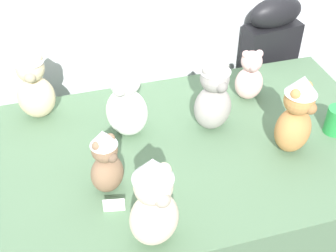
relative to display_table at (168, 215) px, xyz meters
name	(u,v)px	position (x,y,z in m)	size (l,w,h in m)	color
display_table	(168,215)	(0.00, 0.00, 0.00)	(1.71, 0.92, 0.75)	#4C6B4C
instrument_case	(264,87)	(0.70, 0.59, 0.14)	(0.29, 0.16, 1.02)	black
teddy_bear_sand	(33,83)	(-0.45, 0.35, 0.53)	(0.16, 0.14, 0.33)	#CCB78E
teddy_bear_cream	(154,203)	(-0.15, -0.37, 0.54)	(0.18, 0.17, 0.34)	beige
teddy_bear_snow	(126,96)	(-0.12, 0.14, 0.55)	(0.21, 0.20, 0.36)	white
teddy_bear_caramel	(296,115)	(0.44, -0.11, 0.53)	(0.19, 0.18, 0.32)	#B27A42
teddy_bear_mocha	(106,162)	(-0.25, -0.13, 0.50)	(0.15, 0.14, 0.26)	#7F6047
teddy_bear_blush	(250,77)	(0.42, 0.23, 0.48)	(0.13, 0.12, 0.23)	beige
teddy_bear_ash	(214,93)	(0.21, 0.09, 0.54)	(0.17, 0.15, 0.33)	gray
party_cup_green	(336,120)	(0.65, -0.07, 0.43)	(0.08, 0.08, 0.11)	#238C3D
name_card_front_left	(114,205)	(-0.25, -0.23, 0.40)	(0.07, 0.01, 0.05)	white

